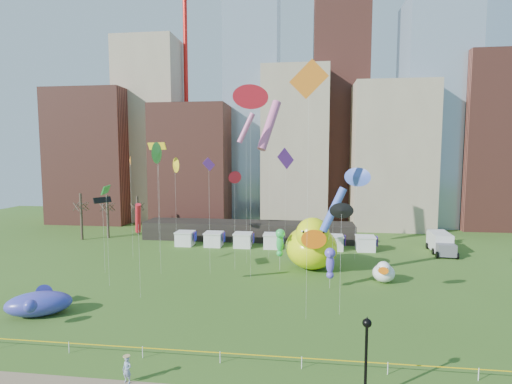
# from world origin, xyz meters

# --- Properties ---
(ground) EXTENTS (160.00, 160.00, 0.00)m
(ground) POSITION_xyz_m (0.00, 0.00, 0.00)
(ground) COLOR #36591C
(ground) RESTS_ON ground
(skyline) EXTENTS (101.00, 23.00, 68.00)m
(skyline) POSITION_xyz_m (2.25, 61.06, 21.44)
(skyline) COLOR brown
(skyline) RESTS_ON ground
(crane_left) EXTENTS (23.00, 1.00, 76.00)m
(crane_left) POSITION_xyz_m (-21.11, 64.00, 46.90)
(crane_left) COLOR red
(crane_left) RESTS_ON ground
(crane_right) EXTENTS (23.00, 1.00, 76.00)m
(crane_right) POSITION_xyz_m (30.89, 64.00, 46.90)
(crane_right) COLOR red
(crane_right) RESTS_ON ground
(pavilion) EXTENTS (38.00, 6.00, 3.20)m
(pavilion) POSITION_xyz_m (-4.00, 42.00, 1.60)
(pavilion) COLOR black
(pavilion) RESTS_ON ground
(vendor_tents) EXTENTS (33.24, 2.80, 2.40)m
(vendor_tents) POSITION_xyz_m (1.02, 36.00, 1.11)
(vendor_tents) COLOR white
(vendor_tents) RESTS_ON ground
(bare_trees) EXTENTS (8.44, 6.44, 8.50)m
(bare_trees) POSITION_xyz_m (-30.17, 40.54, 4.01)
(bare_trees) COLOR #382B21
(bare_trees) RESTS_ON ground
(caution_tape) EXTENTS (50.00, 0.06, 0.90)m
(caution_tape) POSITION_xyz_m (0.00, 0.00, 0.68)
(caution_tape) COLOR white
(caution_tape) RESTS_ON ground
(big_duck) EXTENTS (7.26, 9.66, 7.38)m
(big_duck) POSITION_xyz_m (7.16, 24.69, 3.39)
(big_duck) COLOR #E4F80C
(big_duck) RESTS_ON ground
(small_duck) EXTENTS (3.26, 3.88, 2.78)m
(small_duck) POSITION_xyz_m (15.73, 20.31, 1.27)
(small_duck) COLOR white
(small_duck) RESTS_ON ground
(seahorse_green) EXTENTS (1.60, 1.80, 5.64)m
(seahorse_green) POSITION_xyz_m (2.96, 23.54, 4.10)
(seahorse_green) COLOR silver
(seahorse_green) RESTS_ON ground
(seahorse_purple) EXTENTS (1.47, 1.70, 4.79)m
(seahorse_purple) POSITION_xyz_m (9.14, 17.32, 3.29)
(seahorse_purple) COLOR silver
(seahorse_purple) RESTS_ON ground
(whale_inflatable) EXTENTS (6.73, 7.35, 2.63)m
(whale_inflatable) POSITION_xyz_m (-19.21, 6.46, 1.20)
(whale_inflatable) COLOR #4D3EAA
(whale_inflatable) RESTS_ON ground
(lamppost) EXTENTS (0.57, 0.57, 5.48)m
(lamppost) POSITION_xyz_m (9.95, -3.20, 3.35)
(lamppost) COLOR black
(lamppost) RESTS_ON footpath
(box_truck) EXTENTS (3.39, 7.54, 3.13)m
(box_truck) POSITION_xyz_m (27.56, 36.06, 1.61)
(box_truck) COLOR silver
(box_truck) RESTS_ON ground
(woman) EXTENTS (0.73, 0.56, 1.80)m
(woman) POSITION_xyz_m (-5.70, -3.20, 0.92)
(woman) COLOR silver
(woman) RESTS_ON footpath
(kite_0) EXTENTS (2.87, 1.33, 23.74)m
(kite_0) POSITION_xyz_m (-0.45, 19.73, 22.27)
(kite_0) COLOR silver
(kite_0) RESTS_ON ground
(kite_1) EXTENTS (2.58, 1.06, 21.21)m
(kite_1) POSITION_xyz_m (-1.97, 26.39, 19.06)
(kite_1) COLOR silver
(kite_1) RESTS_ON ground
(kite_2) EXTENTS (1.51, 2.31, 9.97)m
(kite_2) POSITION_xyz_m (-19.78, 19.85, 9.54)
(kite_2) COLOR silver
(kite_2) RESTS_ON ground
(kite_3) EXTENTS (1.25, 3.11, 11.86)m
(kite_3) POSITION_xyz_m (-16.60, 14.99, 11.34)
(kite_3) COLOR silver
(kite_3) RESTS_ON ground
(kite_4) EXTENTS (1.66, 2.25, 15.02)m
(kite_4) POSITION_xyz_m (-14.69, 33.57, 13.76)
(kite_4) COLOR silver
(kite_4) RESTS_ON ground
(kite_5) EXTENTS (3.44, 1.65, 11.56)m
(kite_5) POSITION_xyz_m (9.62, 20.58, 8.74)
(kite_5) COLOR silver
(kite_5) RESTS_ON ground
(kite_6) EXTENTS (3.53, 0.25, 23.86)m
(kite_6) POSITION_xyz_m (6.35, 8.65, 21.77)
(kite_6) COLOR silver
(kite_6) RESTS_ON ground
(kite_7) EXTENTS (1.35, 1.22, 15.11)m
(kite_7) POSITION_xyz_m (-5.94, 20.99, 13.71)
(kite_7) COLOR silver
(kite_7) RESTS_ON ground
(kite_8) EXTENTS (1.43, 2.00, 10.36)m
(kite_8) POSITION_xyz_m (-11.41, 11.89, 8.68)
(kite_8) COLOR silver
(kite_8) RESTS_ON ground
(kite_9) EXTENTS (3.74, 4.21, 23.37)m
(kite_9) POSITION_xyz_m (0.97, 29.42, 19.64)
(kite_9) COLOR silver
(kite_9) RESTS_ON ground
(kite_10) EXTENTS (1.50, 0.22, 10.87)m
(kite_10) POSITION_xyz_m (9.58, 10.04, 10.09)
(kite_10) COLOR silver
(kite_10) RESTS_ON ground
(kite_11) EXTENTS (0.50, 2.73, 16.99)m
(kite_11) POSITION_xyz_m (-12.27, 20.23, 15.62)
(kite_11) COLOR silver
(kite_11) RESTS_ON ground
(kite_12) EXTENTS (3.49, 1.96, 17.31)m
(kite_12) POSITION_xyz_m (-16.62, 30.93, 16.69)
(kite_12) COLOR silver
(kite_12) RESTS_ON ground
(kite_13) EXTENTS (2.50, 1.82, 13.57)m
(kite_13) POSITION_xyz_m (13.66, 30.58, 12.18)
(kite_13) COLOR silver
(kite_13) RESTS_ON ground
(kite_14) EXTENTS (0.76, 1.44, 15.31)m
(kite_14) POSITION_xyz_m (-19.08, 26.73, 14.50)
(kite_14) COLOR silver
(kite_14) RESTS_ON ground
(kite_15) EXTENTS (2.53, 2.34, 16.56)m
(kite_15) POSITION_xyz_m (3.18, 33.44, 14.69)
(kite_15) COLOR silver
(kite_15) RESTS_ON ground
(kite_16) EXTENTS (1.07, 1.45, 13.27)m
(kite_16) POSITION_xyz_m (-3.03, 23.08, 12.43)
(kite_16) COLOR silver
(kite_16) RESTS_ON ground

